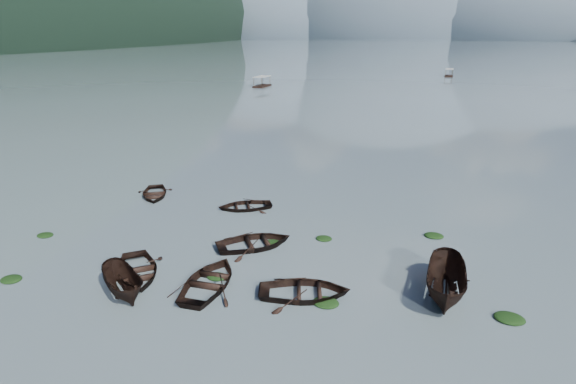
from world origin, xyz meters
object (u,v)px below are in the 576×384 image
(rowboat_0, at_px, (138,275))
(pontoon_left, at_px, (262,87))
(pontoon_centre, at_px, (449,76))
(rowboat_3, at_px, (210,286))

(rowboat_0, relative_size, pontoon_left, 0.75)
(pontoon_centre, bearing_deg, rowboat_3, -95.09)
(rowboat_3, bearing_deg, pontoon_centre, -98.70)
(rowboat_3, relative_size, pontoon_centre, 0.86)
(rowboat_3, height_order, pontoon_left, pontoon_left)
(pontoon_centre, bearing_deg, rowboat_0, -97.01)
(rowboat_0, distance_m, rowboat_3, 4.13)
(rowboat_0, xyz_separation_m, pontoon_left, (-21.82, 81.65, 0.00))
(rowboat_0, relative_size, rowboat_3, 0.95)
(pontoon_left, bearing_deg, rowboat_0, -71.29)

